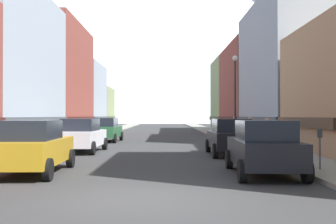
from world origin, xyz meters
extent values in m
plane|color=#343434|center=(0.00, 0.00, 0.00)|extent=(400.00, 400.00, 0.00)
cube|color=gray|center=(-6.25, 35.00, 0.07)|extent=(2.50, 100.00, 0.15)
cube|color=gray|center=(6.25, 35.00, 0.07)|extent=(2.50, 100.00, 0.15)
cube|color=brown|center=(-10.89, 31.22, 5.42)|extent=(6.77, 13.21, 10.83)
cube|color=#3B1B16|center=(-10.89, 31.22, 1.60)|extent=(7.07, 13.21, 0.50)
cube|color=#99A5B2|center=(-10.60, 43.55, 4.25)|extent=(6.20, 10.79, 8.49)
cube|color=#444A50|center=(-10.60, 43.55, 1.60)|extent=(6.50, 10.79, 0.50)
cube|color=#8C9966|center=(-11.20, 53.69, 3.09)|extent=(7.40, 8.82, 6.18)
cube|color=#3F442D|center=(-11.20, 53.69, 1.60)|extent=(7.70, 8.82, 0.50)
cube|color=#99A5B2|center=(10.63, 22.61, 5.33)|extent=(6.26, 13.54, 10.66)
cube|color=#444A50|center=(10.63, 22.61, 1.60)|extent=(6.56, 13.54, 0.50)
cube|color=brown|center=(12.46, 36.62, 4.84)|extent=(9.91, 13.74, 9.67)
cube|color=#3B1B16|center=(12.46, 36.62, 1.60)|extent=(10.21, 13.74, 0.50)
cube|color=#8C9966|center=(12.49, 48.65, 4.86)|extent=(9.98, 10.25, 9.72)
cube|color=#3F442D|center=(12.49, 48.65, 1.60)|extent=(10.28, 10.25, 0.50)
cube|color=#B28419|center=(-3.80, 4.31, 0.74)|extent=(1.94, 4.44, 0.80)
cube|color=#1E232D|center=(-3.79, 4.06, 1.46)|extent=(1.65, 2.24, 0.64)
cylinder|color=black|center=(-4.76, 5.94, 0.34)|extent=(0.24, 0.68, 0.68)
cylinder|color=black|center=(-2.92, 5.98, 0.34)|extent=(0.24, 0.68, 0.68)
cylinder|color=black|center=(-2.84, 2.68, 0.34)|extent=(0.24, 0.68, 0.68)
cube|color=silver|center=(-3.80, 12.56, 0.74)|extent=(2.01, 4.47, 0.80)
cube|color=#1E232D|center=(-3.81, 12.31, 1.46)|extent=(1.68, 2.26, 0.64)
cylinder|color=black|center=(-4.66, 14.24, 0.34)|extent=(0.25, 0.69, 0.68)
cylinder|color=black|center=(-2.82, 14.17, 0.34)|extent=(0.25, 0.69, 0.68)
cylinder|color=black|center=(-4.78, 10.94, 0.34)|extent=(0.25, 0.69, 0.68)
cylinder|color=black|center=(-2.94, 10.87, 0.34)|extent=(0.25, 0.69, 0.68)
cube|color=#265933|center=(-3.80, 21.57, 0.74)|extent=(2.02, 4.47, 0.80)
cube|color=#1E232D|center=(-3.81, 21.32, 1.46)|extent=(1.69, 2.26, 0.64)
cylinder|color=black|center=(-4.65, 23.25, 0.34)|extent=(0.25, 0.69, 0.68)
cylinder|color=black|center=(-2.81, 23.18, 0.34)|extent=(0.25, 0.69, 0.68)
cylinder|color=black|center=(-4.79, 19.96, 0.34)|extent=(0.25, 0.69, 0.68)
cylinder|color=black|center=(-2.95, 19.88, 0.34)|extent=(0.25, 0.69, 0.68)
cube|color=black|center=(3.80, 3.93, 0.74)|extent=(2.01, 4.47, 0.80)
cube|color=#1E232D|center=(3.79, 3.68, 1.46)|extent=(1.68, 2.26, 0.64)
cylinder|color=black|center=(2.94, 5.61, 0.34)|extent=(0.25, 0.69, 0.68)
cylinder|color=black|center=(4.78, 5.54, 0.34)|extent=(0.25, 0.69, 0.68)
cylinder|color=black|center=(2.82, 2.31, 0.34)|extent=(0.25, 0.69, 0.68)
cylinder|color=black|center=(4.66, 2.24, 0.34)|extent=(0.25, 0.69, 0.68)
cube|color=black|center=(3.80, 10.85, 0.74)|extent=(1.85, 4.41, 0.80)
cube|color=#1E232D|center=(3.80, 10.60, 1.46)|extent=(1.61, 2.20, 0.64)
cylinder|color=black|center=(2.88, 12.50, 0.34)|extent=(0.22, 0.68, 0.68)
cylinder|color=black|center=(4.72, 12.50, 0.34)|extent=(0.22, 0.68, 0.68)
cylinder|color=black|center=(2.88, 9.20, 0.34)|extent=(0.22, 0.68, 0.68)
cylinder|color=black|center=(4.72, 9.20, 0.34)|extent=(0.22, 0.68, 0.68)
cylinder|color=#595960|center=(5.75, 4.20, 0.68)|extent=(0.06, 0.06, 1.05)
cube|color=#33383F|center=(5.75, 4.20, 1.34)|extent=(0.14, 0.10, 0.28)
cylinder|color=gray|center=(-7.00, 9.82, 0.32)|extent=(0.37, 0.37, 0.34)
sphere|color=#298623|center=(-7.00, 9.82, 0.71)|extent=(0.57, 0.57, 0.57)
cylinder|color=brown|center=(6.25, 18.00, 0.90)|extent=(0.36, 0.36, 1.50)
sphere|color=tan|center=(6.25, 18.00, 1.77)|extent=(0.24, 0.24, 0.24)
cylinder|color=navy|center=(6.25, 24.12, 0.91)|extent=(0.36, 0.36, 1.51)
sphere|color=tan|center=(6.25, 24.12, 1.78)|extent=(0.24, 0.24, 0.24)
cylinder|color=#333338|center=(6.25, 13.43, 0.87)|extent=(0.36, 0.36, 1.45)
sphere|color=tan|center=(6.25, 13.43, 1.71)|extent=(0.23, 0.23, 0.23)
cylinder|color=black|center=(5.35, 18.57, 2.90)|extent=(0.12, 0.12, 5.50)
sphere|color=white|center=(5.35, 18.57, 5.83)|extent=(0.36, 0.36, 0.36)
cone|color=silver|center=(-25.24, 260.00, 64.42)|extent=(339.79, 339.79, 128.84)
camera|label=1|loc=(0.60, -9.66, 1.92)|focal=44.82mm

